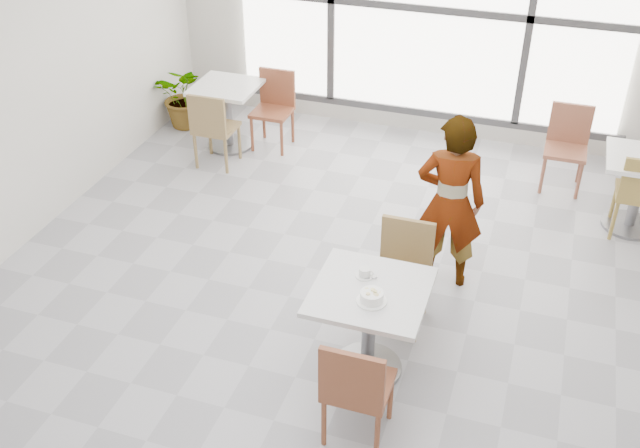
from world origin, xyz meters
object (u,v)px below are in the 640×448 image
(bg_table_left, at_px, (227,107))
(plant_left, at_px, (186,96))
(main_table, at_px, (369,315))
(oatmeal_bowl, at_px, (372,297))
(bg_chair_left_near, at_px, (212,125))
(chair_near, at_px, (356,386))
(bg_chair_right_far, at_px, (567,141))
(person, at_px, (450,203))
(coffee_cup, at_px, (365,273))
(bg_chair_left_far, at_px, (274,103))
(bg_table_right, at_px, (640,183))
(chair_far, at_px, (403,266))

(bg_table_left, bearing_deg, plant_left, 154.16)
(bg_table_left, bearing_deg, main_table, -50.62)
(oatmeal_bowl, bearing_deg, plant_left, 132.72)
(oatmeal_bowl, relative_size, bg_chair_left_near, 0.24)
(chair_near, distance_m, bg_chair_left_near, 4.06)
(main_table, distance_m, bg_chair_right_far, 3.53)
(person, height_order, bg_chair_right_far, person)
(coffee_cup, bearing_deg, bg_chair_right_far, 68.09)
(main_table, bearing_deg, oatmeal_bowl, -72.41)
(person, bearing_deg, oatmeal_bowl, 71.58)
(chair_near, relative_size, bg_chair_left_near, 1.00)
(main_table, height_order, bg_chair_left_far, bg_chair_left_far)
(person, distance_m, bg_table_right, 2.12)
(chair_far, xyz_separation_m, coffee_cup, (-0.17, -0.54, 0.28))
(bg_table_left, relative_size, bg_chair_left_far, 0.86)
(bg_table_right, height_order, plant_left, plant_left)
(main_table, relative_size, bg_chair_right_far, 0.92)
(main_table, distance_m, plant_left, 4.62)
(person, distance_m, plant_left, 4.09)
(oatmeal_bowl, distance_m, person, 1.43)
(bg_chair_left_near, height_order, bg_chair_right_far, same)
(main_table, height_order, chair_far, chair_far)
(bg_chair_left_far, bearing_deg, plant_left, 174.79)
(bg_chair_left_far, bearing_deg, bg_chair_right_far, 1.19)
(main_table, xyz_separation_m, bg_chair_right_far, (1.20, 3.32, -0.02))
(main_table, xyz_separation_m, person, (0.33, 1.28, 0.26))
(chair_near, height_order, oatmeal_bowl, chair_near)
(oatmeal_bowl, xyz_separation_m, bg_table_left, (-2.52, 3.15, -0.31))
(oatmeal_bowl, distance_m, plant_left, 4.76)
(chair_near, xyz_separation_m, plant_left, (-3.27, 4.04, -0.11))
(bg_table_left, height_order, bg_table_right, same)
(chair_near, height_order, person, person)
(oatmeal_bowl, relative_size, bg_table_right, 0.28)
(main_table, relative_size, chair_far, 0.92)
(oatmeal_bowl, height_order, bg_chair_left_far, bg_chair_left_far)
(coffee_cup, relative_size, bg_chair_right_far, 0.18)
(coffee_cup, xyz_separation_m, bg_chair_left_near, (-2.34, 2.38, -0.28))
(chair_near, bearing_deg, bg_table_right, -118.21)
(coffee_cup, xyz_separation_m, bg_table_left, (-2.40, 2.89, -0.29))
(bg_chair_right_far, bearing_deg, chair_near, -105.50)
(main_table, height_order, bg_chair_right_far, bg_chair_right_far)
(bg_table_left, height_order, bg_chair_left_far, bg_chair_left_far)
(chair_near, relative_size, oatmeal_bowl, 4.14)
(main_table, xyz_separation_m, chair_near, (0.09, -0.68, -0.02))
(person, relative_size, bg_chair_left_near, 1.79)
(bg_chair_left_near, height_order, plant_left, bg_chair_left_near)
(coffee_cup, height_order, bg_chair_left_far, bg_chair_left_far)
(coffee_cup, bearing_deg, main_table, -59.61)
(bg_table_left, bearing_deg, oatmeal_bowl, -51.32)
(oatmeal_bowl, distance_m, coffee_cup, 0.29)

